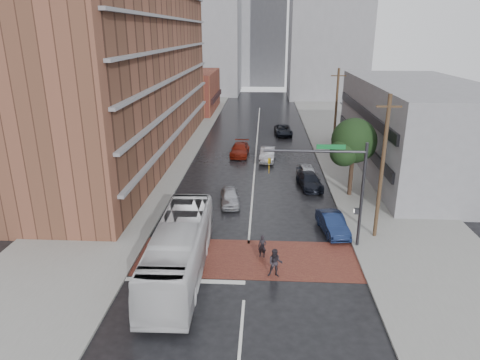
# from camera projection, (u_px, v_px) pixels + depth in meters

# --- Properties ---
(ground) EXTENTS (160.00, 160.00, 0.00)m
(ground) POSITION_uv_depth(u_px,v_px,m) (247.00, 263.00, 26.77)
(ground) COLOR black
(ground) RESTS_ON ground
(crosswalk) EXTENTS (14.00, 5.00, 0.02)m
(crosswalk) POSITION_uv_depth(u_px,v_px,m) (247.00, 258.00, 27.24)
(crosswalk) COLOR brown
(crosswalk) RESTS_ON ground
(sidewalk_west) EXTENTS (9.00, 90.00, 0.15)m
(sidewalk_west) POSITION_uv_depth(u_px,v_px,m) (159.00, 152.00, 50.94)
(sidewalk_west) COLOR gray
(sidewalk_west) RESTS_ON ground
(sidewalk_east) EXTENTS (9.00, 90.00, 0.15)m
(sidewalk_east) POSITION_uv_depth(u_px,v_px,m) (355.00, 155.00, 49.70)
(sidewalk_east) COLOR gray
(sidewalk_east) RESTS_ON ground
(apartment_block) EXTENTS (10.00, 44.00, 28.00)m
(apartment_block) POSITION_uv_depth(u_px,v_px,m) (126.00, 28.00, 45.56)
(apartment_block) COLOR brown
(apartment_block) RESTS_ON ground
(storefront_west) EXTENTS (8.00, 16.00, 7.00)m
(storefront_west) POSITION_uv_depth(u_px,v_px,m) (193.00, 91.00, 77.19)
(storefront_west) COLOR brown
(storefront_west) RESTS_ON ground
(building_east) EXTENTS (11.00, 26.00, 9.00)m
(building_east) POSITION_uv_depth(u_px,v_px,m) (418.00, 127.00, 43.26)
(building_east) COLOR gray
(building_east) RESTS_ON ground
(distant_tower_west) EXTENTS (18.00, 16.00, 32.00)m
(distant_tower_west) POSITION_uv_depth(u_px,v_px,m) (200.00, 21.00, 95.82)
(distant_tower_west) COLOR gray
(distant_tower_west) RESTS_ON ground
(distant_tower_east) EXTENTS (16.00, 14.00, 36.00)m
(distant_tower_east) POSITION_uv_depth(u_px,v_px,m) (330.00, 9.00, 87.98)
(distant_tower_east) COLOR gray
(distant_tower_east) RESTS_ON ground
(distant_tower_center) EXTENTS (12.00, 10.00, 24.00)m
(distant_tower_center) POSITION_uv_depth(u_px,v_px,m) (262.00, 38.00, 112.40)
(distant_tower_center) COLOR gray
(distant_tower_center) RESTS_ON ground
(street_tree) EXTENTS (4.20, 4.10, 6.90)m
(street_tree) POSITION_uv_depth(u_px,v_px,m) (354.00, 144.00, 36.10)
(street_tree) COLOR #332319
(street_tree) RESTS_ON ground
(signal_mast) EXTENTS (6.50, 0.30, 7.20)m
(signal_mast) POSITION_uv_depth(u_px,v_px,m) (340.00, 180.00, 27.26)
(signal_mast) COLOR #2D2D33
(signal_mast) RESTS_ON ground
(utility_pole_near) EXTENTS (1.60, 0.26, 10.00)m
(utility_pole_near) POSITION_uv_depth(u_px,v_px,m) (382.00, 168.00, 28.38)
(utility_pole_near) COLOR #473321
(utility_pole_near) RESTS_ON ground
(utility_pole_far) EXTENTS (1.60, 0.26, 10.00)m
(utility_pole_far) POSITION_uv_depth(u_px,v_px,m) (336.00, 113.00, 47.24)
(utility_pole_far) COLOR #473321
(utility_pole_far) RESTS_ON ground
(transit_bus) EXTENTS (2.94, 11.68, 3.24)m
(transit_bus) POSITION_uv_depth(u_px,v_px,m) (179.00, 249.00, 25.04)
(transit_bus) COLOR silver
(transit_bus) RESTS_ON ground
(pedestrian_a) EXTENTS (0.63, 0.50, 1.50)m
(pedestrian_a) POSITION_uv_depth(u_px,v_px,m) (262.00, 246.00, 27.21)
(pedestrian_a) COLOR black
(pedestrian_a) RESTS_ON ground
(pedestrian_b) EXTENTS (0.91, 0.73, 1.78)m
(pedestrian_b) POSITION_uv_depth(u_px,v_px,m) (275.00, 263.00, 24.97)
(pedestrian_b) COLOR #252126
(pedestrian_b) RESTS_ON ground
(car_travel_a) EXTENTS (1.99, 4.00, 1.31)m
(car_travel_a) POSITION_uv_depth(u_px,v_px,m) (230.00, 197.00, 35.55)
(car_travel_a) COLOR #AEB0B6
(car_travel_a) RESTS_ON ground
(car_travel_b) EXTENTS (1.89, 4.64, 1.50)m
(car_travel_b) POSITION_uv_depth(u_px,v_px,m) (268.00, 154.00, 47.59)
(car_travel_b) COLOR #B2B3BA
(car_travel_b) RESTS_ON ground
(car_travel_c) EXTENTS (2.23, 4.99, 1.42)m
(car_travel_c) POSITION_uv_depth(u_px,v_px,m) (240.00, 149.00, 49.72)
(car_travel_c) COLOR maroon
(car_travel_c) RESTS_ON ground
(suv_travel) EXTENTS (2.54, 5.01, 1.36)m
(suv_travel) POSITION_uv_depth(u_px,v_px,m) (283.00, 130.00, 59.63)
(suv_travel) COLOR black
(suv_travel) RESTS_ON ground
(car_parked_near) EXTENTS (2.11, 4.38, 1.39)m
(car_parked_near) POSITION_uv_depth(u_px,v_px,m) (333.00, 224.00, 30.55)
(car_parked_near) COLOR #132044
(car_parked_near) RESTS_ON ground
(car_parked_mid) EXTENTS (2.49, 4.77, 1.32)m
(car_parked_mid) POSITION_uv_depth(u_px,v_px,m) (310.00, 181.00, 39.46)
(car_parked_mid) COLOR black
(car_parked_mid) RESTS_ON ground
(car_parked_far) EXTENTS (2.18, 4.49, 1.48)m
(car_parked_far) POSITION_uv_depth(u_px,v_px,m) (308.00, 173.00, 41.33)
(car_parked_far) COLOR #A7AAAF
(car_parked_far) RESTS_ON ground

